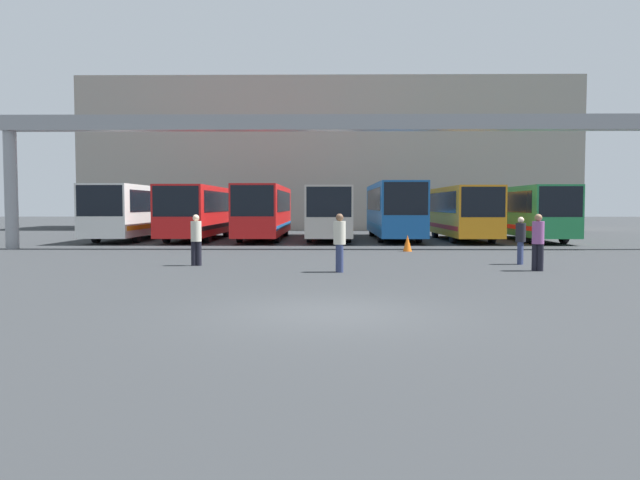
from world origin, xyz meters
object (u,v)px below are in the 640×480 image
object	(u,v)px
bus_slot_2	(265,209)
bus_slot_6	(528,210)
pedestrian_far_center	(196,239)
traffic_cone	(407,243)
bus_slot_4	(393,208)
pedestrian_mid_right	(340,241)
bus_slot_0	(134,209)
bus_slot_3	(329,210)
pedestrian_near_left	(521,239)
pedestrian_near_right	(538,241)
bus_slot_1	(199,209)
bus_slot_5	(462,210)

from	to	relation	value
bus_slot_2	bus_slot_6	size ratio (longest dim) A/B	1.20
pedestrian_far_center	traffic_cone	world-z (taller)	pedestrian_far_center
bus_slot_2	pedestrian_far_center	xyz separation A→B (m)	(-0.65, -16.62, -0.91)
bus_slot_4	pedestrian_mid_right	world-z (taller)	bus_slot_4
bus_slot_0	bus_slot_2	distance (m)	7.83
bus_slot_3	pedestrian_mid_right	world-z (taller)	bus_slot_3
pedestrian_near_left	pedestrian_far_center	distance (m)	11.27
bus_slot_0	pedestrian_near_left	world-z (taller)	bus_slot_0
pedestrian_near_right	traffic_cone	size ratio (longest dim) A/B	2.43
bus_slot_3	pedestrian_far_center	world-z (taller)	bus_slot_3
pedestrian_near_left	pedestrian_far_center	bearing A→B (deg)	121.53
bus_slot_4	pedestrian_near_right	distance (m)	18.41
traffic_cone	bus_slot_0	bearing A→B (deg)	148.43
bus_slot_1	bus_slot_6	world-z (taller)	bus_slot_1
pedestrian_near_left	traffic_cone	bearing A→B (deg)	55.89
bus_slot_6	pedestrian_far_center	bearing A→B (deg)	-136.24
pedestrian_mid_right	pedestrian_far_center	world-z (taller)	pedestrian_mid_right
bus_slot_2	traffic_cone	bearing A→B (deg)	-53.10
bus_slot_4	pedestrian_near_left	size ratio (longest dim) A/B	7.51
bus_slot_2	bus_slot_4	world-z (taller)	bus_slot_4
bus_slot_3	pedestrian_far_center	bearing A→B (deg)	-105.30
bus_slot_1	pedestrian_near_right	size ratio (longest dim) A/B	6.23
bus_slot_1	pedestrian_near_left	bearing A→B (deg)	-46.67
bus_slot_1	pedestrian_far_center	world-z (taller)	bus_slot_1
bus_slot_1	bus_slot_4	world-z (taller)	bus_slot_4
bus_slot_5	bus_slot_2	bearing A→B (deg)	174.73
bus_slot_4	bus_slot_5	distance (m)	4.06
bus_slot_2	pedestrian_near_left	world-z (taller)	bus_slot_2
bus_slot_1	pedestrian_near_left	distance (m)	21.17
bus_slot_5	bus_slot_0	bearing A→B (deg)	178.40
pedestrian_mid_right	pedestrian_near_right	world-z (taller)	pedestrian_mid_right
bus_slot_2	traffic_cone	xyz separation A→B (m)	(7.43, -9.90, -1.47)
bus_slot_4	bus_slot_6	size ratio (longest dim) A/B	1.21
bus_slot_0	bus_slot_5	distance (m)	19.53
pedestrian_near_left	traffic_cone	size ratio (longest dim) A/B	2.25
bus_slot_6	pedestrian_near_left	xyz separation A→B (m)	(-5.01, -14.97, -0.92)
bus_slot_3	traffic_cone	world-z (taller)	bus_slot_3
bus_slot_6	traffic_cone	distance (m)	12.14
bus_slot_5	pedestrian_mid_right	distance (m)	19.08
bus_slot_2	pedestrian_mid_right	xyz separation A→B (m)	(4.23, -18.62, -0.88)
bus_slot_3	bus_slot_6	world-z (taller)	bus_slot_6
bus_slot_2	bus_slot_5	size ratio (longest dim) A/B	1.21
pedestrian_far_center	traffic_cone	size ratio (longest dim) A/B	2.38
bus_slot_0	bus_slot_2	xyz separation A→B (m)	(7.81, 0.53, -0.00)
bus_slot_0	pedestrian_mid_right	bearing A→B (deg)	-56.35
traffic_cone	pedestrian_mid_right	bearing A→B (deg)	-110.18
bus_slot_4	bus_slot_2	bearing A→B (deg)	-179.83
bus_slot_3	pedestrian_near_right	distance (m)	19.37
bus_slot_1	traffic_cone	bearing A→B (deg)	-39.28
bus_slot_0	bus_slot_6	world-z (taller)	bus_slot_0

